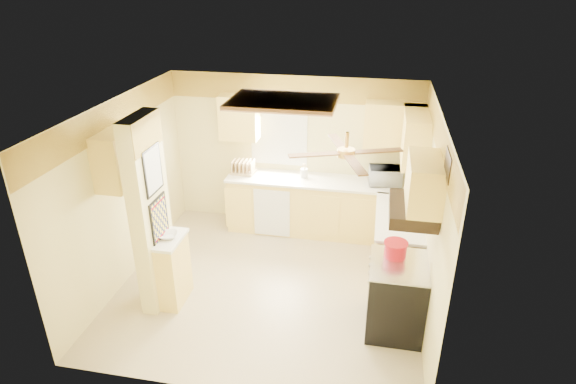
% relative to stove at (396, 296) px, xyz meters
% --- Properties ---
extents(floor, '(4.00, 4.00, 0.00)m').
position_rel_stove_xyz_m(floor, '(-1.67, 0.55, -0.46)').
color(floor, tan).
rests_on(floor, ground).
extents(ceiling, '(4.00, 4.00, 0.00)m').
position_rel_stove_xyz_m(ceiling, '(-1.67, 0.55, 2.04)').
color(ceiling, white).
rests_on(ceiling, wall_back).
extents(wall_back, '(4.00, 0.00, 4.00)m').
position_rel_stove_xyz_m(wall_back, '(-1.67, 2.45, 0.79)').
color(wall_back, '#E6D78C').
rests_on(wall_back, floor).
extents(wall_front, '(4.00, 0.00, 4.00)m').
position_rel_stove_xyz_m(wall_front, '(-1.67, -1.35, 0.79)').
color(wall_front, '#E6D78C').
rests_on(wall_front, floor).
extents(wall_left, '(0.00, 3.80, 3.80)m').
position_rel_stove_xyz_m(wall_left, '(-3.67, 0.55, 0.79)').
color(wall_left, '#E6D78C').
rests_on(wall_left, floor).
extents(wall_right, '(0.00, 3.80, 3.80)m').
position_rel_stove_xyz_m(wall_right, '(0.33, 0.55, 0.79)').
color(wall_right, '#E6D78C').
rests_on(wall_right, floor).
extents(wallpaper_border, '(4.00, 0.02, 0.40)m').
position_rel_stove_xyz_m(wallpaper_border, '(-1.67, 2.43, 1.84)').
color(wallpaper_border, gold).
rests_on(wallpaper_border, wall_back).
extents(partition_column, '(0.20, 0.70, 2.50)m').
position_rel_stove_xyz_m(partition_column, '(-3.02, 0.00, 0.79)').
color(partition_column, '#E6D78C').
rests_on(partition_column, floor).
extents(partition_ledge, '(0.25, 0.55, 0.90)m').
position_rel_stove_xyz_m(partition_ledge, '(-2.80, 0.00, -0.01)').
color(partition_ledge, '#FFDB68').
rests_on(partition_ledge, floor).
extents(ledge_top, '(0.28, 0.58, 0.04)m').
position_rel_stove_xyz_m(ledge_top, '(-2.80, 0.00, 0.46)').
color(ledge_top, white).
rests_on(ledge_top, partition_ledge).
extents(lower_cabinets_back, '(3.00, 0.60, 0.90)m').
position_rel_stove_xyz_m(lower_cabinets_back, '(-1.17, 2.15, -0.01)').
color(lower_cabinets_back, '#FFDB68').
rests_on(lower_cabinets_back, floor).
extents(lower_cabinets_right, '(0.60, 1.40, 0.90)m').
position_rel_stove_xyz_m(lower_cabinets_right, '(0.03, 1.15, -0.01)').
color(lower_cabinets_right, '#FFDB68').
rests_on(lower_cabinets_right, floor).
extents(countertop_back, '(3.04, 0.64, 0.04)m').
position_rel_stove_xyz_m(countertop_back, '(-1.17, 2.14, 0.46)').
color(countertop_back, white).
rests_on(countertop_back, lower_cabinets_back).
extents(countertop_right, '(0.64, 1.44, 0.04)m').
position_rel_stove_xyz_m(countertop_right, '(0.02, 1.15, 0.46)').
color(countertop_right, white).
rests_on(countertop_right, lower_cabinets_right).
extents(dishwasher_panel, '(0.58, 0.02, 0.80)m').
position_rel_stove_xyz_m(dishwasher_panel, '(-1.92, 1.84, -0.03)').
color(dishwasher_panel, white).
rests_on(dishwasher_panel, lower_cabinets_back).
extents(window, '(0.92, 0.02, 1.02)m').
position_rel_stove_xyz_m(window, '(-1.92, 2.44, 1.09)').
color(window, white).
rests_on(window, wall_back).
extents(upper_cab_back_left, '(0.60, 0.35, 0.70)m').
position_rel_stove_xyz_m(upper_cab_back_left, '(-2.52, 2.27, 1.39)').
color(upper_cab_back_left, '#FFDB68').
rests_on(upper_cab_back_left, wall_back).
extents(upper_cab_back_right, '(0.90, 0.35, 0.70)m').
position_rel_stove_xyz_m(upper_cab_back_right, '(-0.12, 2.27, 1.39)').
color(upper_cab_back_right, '#FFDB68').
rests_on(upper_cab_back_right, wall_back).
extents(upper_cab_right, '(0.35, 1.00, 0.70)m').
position_rel_stove_xyz_m(upper_cab_right, '(0.16, 1.80, 1.39)').
color(upper_cab_right, '#FFDB68').
rests_on(upper_cab_right, wall_right).
extents(upper_cab_left_wall, '(0.35, 0.75, 0.70)m').
position_rel_stove_xyz_m(upper_cab_left_wall, '(-3.49, 0.30, 1.39)').
color(upper_cab_left_wall, '#FFDB68').
rests_on(upper_cab_left_wall, wall_left).
extents(upper_cab_over_stove, '(0.35, 0.76, 0.52)m').
position_rel_stove_xyz_m(upper_cab_over_stove, '(0.16, 0.00, 1.49)').
color(upper_cab_over_stove, '#FFDB68').
rests_on(upper_cab_over_stove, wall_right).
extents(stove, '(0.68, 0.77, 0.92)m').
position_rel_stove_xyz_m(stove, '(0.00, 0.00, 0.00)').
color(stove, black).
rests_on(stove, floor).
extents(range_hood, '(0.50, 0.76, 0.14)m').
position_rel_stove_xyz_m(range_hood, '(0.07, 0.00, 1.16)').
color(range_hood, black).
rests_on(range_hood, upper_cab_over_stove).
extents(poster_menu, '(0.02, 0.42, 0.57)m').
position_rel_stove_xyz_m(poster_menu, '(-2.91, 0.00, 1.39)').
color(poster_menu, black).
rests_on(poster_menu, partition_column).
extents(poster_nashville, '(0.02, 0.42, 0.57)m').
position_rel_stove_xyz_m(poster_nashville, '(-2.91, 0.00, 0.74)').
color(poster_nashville, black).
rests_on(poster_nashville, partition_column).
extents(ceiling_light_panel, '(1.35, 0.95, 0.06)m').
position_rel_stove_xyz_m(ceiling_light_panel, '(-1.57, 1.05, 2.00)').
color(ceiling_light_panel, brown).
rests_on(ceiling_light_panel, ceiling).
extents(ceiling_fan, '(1.15, 1.15, 0.26)m').
position_rel_stove_xyz_m(ceiling_fan, '(-0.67, -0.15, 1.83)').
color(ceiling_fan, gold).
rests_on(ceiling_fan, ceiling).
extents(vent_grate, '(0.02, 0.40, 0.25)m').
position_rel_stove_xyz_m(vent_grate, '(0.31, -0.35, 1.84)').
color(vent_grate, black).
rests_on(vent_grate, wall_right).
extents(microwave, '(0.53, 0.40, 0.27)m').
position_rel_stove_xyz_m(microwave, '(-0.19, 2.18, 0.62)').
color(microwave, white).
rests_on(microwave, countertop_back).
extents(bowl, '(0.29, 0.29, 0.06)m').
position_rel_stove_xyz_m(bowl, '(-2.83, 0.02, 0.51)').
color(bowl, white).
rests_on(bowl, ledge_top).
extents(dutch_oven, '(0.28, 0.28, 0.19)m').
position_rel_stove_xyz_m(dutch_oven, '(-0.05, 0.16, 0.55)').
color(dutch_oven, '#AC0E1B').
rests_on(dutch_oven, stove).
extents(kettle, '(0.15, 0.15, 0.22)m').
position_rel_stove_xyz_m(kettle, '(0.08, 0.93, 0.58)').
color(kettle, silver).
rests_on(kettle, countertop_right).
extents(dish_rack, '(0.39, 0.31, 0.21)m').
position_rel_stove_xyz_m(dish_rack, '(-2.47, 2.18, 0.56)').
color(dish_rack, tan).
rests_on(dish_rack, countertop_back).
extents(utensil_crock, '(0.11, 0.11, 0.23)m').
position_rel_stove_xyz_m(utensil_crock, '(-1.46, 2.20, 0.55)').
color(utensil_crock, white).
rests_on(utensil_crock, countertop_back).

